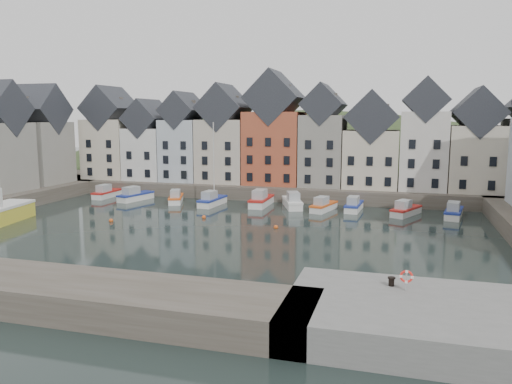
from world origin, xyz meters
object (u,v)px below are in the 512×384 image
at_px(boat_d, 212,200).
at_px(life_ring_post, 406,277).
at_px(boat_a, 107,193).
at_px(mooring_bollard, 391,281).

relative_size(boat_d, life_ring_post, 9.23).
xyz_separation_m(boat_a, mooring_bollard, (43.81, -36.36, 1.62)).
xyz_separation_m(boat_a, life_ring_post, (44.69, -37.03, 2.17)).
xyz_separation_m(boat_a, boat_d, (18.49, -2.15, 0.09)).
distance_m(boat_d, mooring_bollard, 42.59).
height_order(mooring_bollard, life_ring_post, life_ring_post).
bearing_deg(mooring_bollard, life_ring_post, -37.34).
distance_m(boat_a, boat_d, 18.61).
relative_size(mooring_bollard, life_ring_post, 0.43).
bearing_deg(boat_d, mooring_bollard, -48.99).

